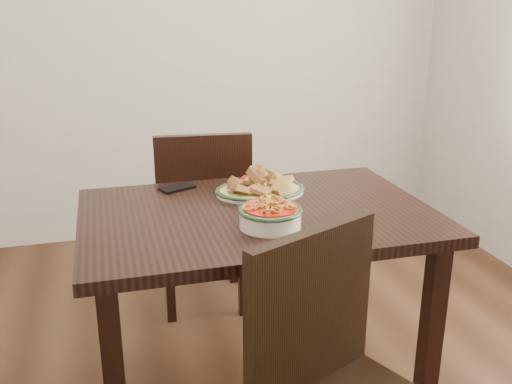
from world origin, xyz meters
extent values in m
cube|color=beige|center=(0.00, 1.75, 1.30)|extent=(3.50, 0.10, 2.60)
cube|color=black|center=(0.07, 0.02, 0.73)|extent=(1.18, 0.79, 0.04)
cube|color=black|center=(0.58, -0.30, 0.35)|extent=(0.06, 0.06, 0.71)
cube|color=black|center=(-0.44, 0.33, 0.35)|extent=(0.06, 0.06, 0.71)
cube|color=black|center=(0.58, 0.33, 0.35)|extent=(0.06, 0.06, 0.71)
cube|color=black|center=(0.01, 0.80, 0.43)|extent=(0.46, 0.46, 0.04)
cube|color=black|center=(0.19, 0.95, 0.21)|extent=(0.04, 0.04, 0.41)
cube|color=black|center=(-0.14, 0.98, 0.21)|extent=(0.04, 0.04, 0.41)
cube|color=black|center=(0.16, 0.61, 0.21)|extent=(0.04, 0.04, 0.41)
cube|color=black|center=(-0.18, 0.64, 0.21)|extent=(0.04, 0.04, 0.41)
cube|color=black|center=(-0.01, 0.61, 0.67)|extent=(0.42, 0.08, 0.44)
cube|color=black|center=(0.07, -0.52, 0.67)|extent=(0.40, 0.21, 0.44)
ellipsoid|color=beige|center=(0.13, 0.19, 0.76)|extent=(0.33, 0.25, 0.02)
ellipsoid|color=gold|center=(0.13, 0.19, 0.76)|extent=(0.32, 0.24, 0.01)
torus|color=#17321B|center=(0.13, 0.19, 0.77)|extent=(0.26, 0.26, 0.01)
cylinder|color=#F3E7CD|center=(0.07, -0.13, 0.78)|extent=(0.20, 0.20, 0.06)
torus|color=#18361D|center=(0.07, -0.13, 0.81)|extent=(0.21, 0.21, 0.02)
cylinder|color=#A51307|center=(0.07, -0.13, 0.81)|extent=(0.17, 0.17, 0.01)
cube|color=black|center=(-0.16, 0.32, 0.76)|extent=(0.15, 0.11, 0.01)
cube|color=maroon|center=(0.15, 0.32, 0.76)|extent=(0.16, 0.15, 0.01)
camera|label=1|loc=(-0.41, -1.74, 1.42)|focal=40.00mm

